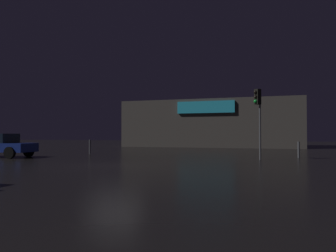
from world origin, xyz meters
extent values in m
plane|color=black|center=(0.00, 0.00, 0.00)|extent=(120.00, 120.00, 0.00)
cube|color=#4C4742|center=(-0.78, 27.18, 2.65)|extent=(20.16, 9.98, 5.30)
cube|color=#33CCF2|center=(-0.78, 22.04, 4.36)|extent=(6.23, 0.24, 1.28)
cylinder|color=#595B60|center=(6.10, 6.11, 2.02)|extent=(0.11, 0.11, 4.03)
cube|color=black|center=(5.99, 6.00, 3.59)|extent=(0.41, 0.41, 0.88)
sphere|color=black|center=(5.87, 5.88, 3.86)|extent=(0.20, 0.20, 0.20)
sphere|color=black|center=(5.87, 5.88, 3.59)|extent=(0.20, 0.20, 0.20)
sphere|color=#19D13F|center=(5.87, 5.88, 3.33)|extent=(0.20, 0.20, 0.20)
cube|color=navy|center=(-9.62, 2.85, 0.63)|extent=(4.57, 2.05, 0.55)
cylinder|color=black|center=(-8.21, 3.82, 0.35)|extent=(0.72, 0.27, 0.71)
cylinder|color=black|center=(-8.09, 2.08, 0.35)|extent=(0.72, 0.27, 0.71)
cylinder|color=#595B60|center=(8.22, 8.53, 0.50)|extent=(0.14, 0.14, 1.00)
cylinder|color=#595B60|center=(-6.09, 7.70, 0.53)|extent=(0.12, 0.12, 1.06)
camera|label=1|loc=(7.69, -14.46, 1.46)|focal=37.31mm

